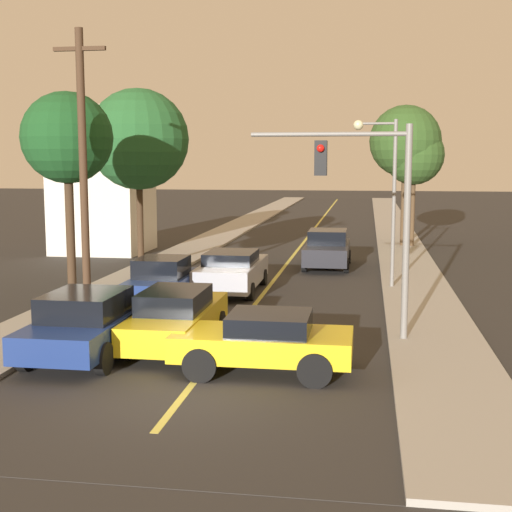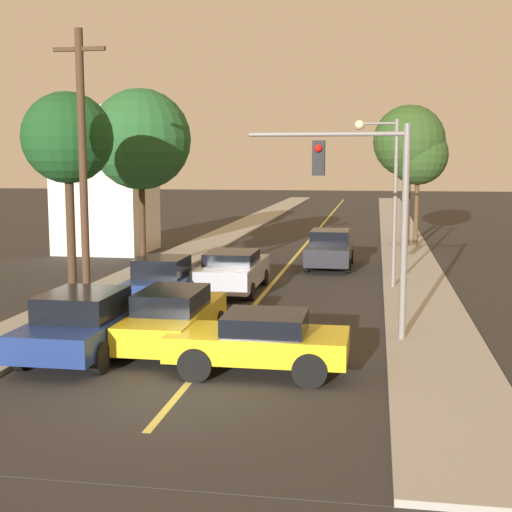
# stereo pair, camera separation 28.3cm
# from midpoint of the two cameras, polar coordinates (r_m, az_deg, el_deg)

# --- Properties ---
(ground_plane) EXTENTS (200.00, 200.00, 0.00)m
(ground_plane) POSITION_cam_midpoint_polar(r_m,az_deg,el_deg) (14.76, -5.76, -11.13)
(ground_plane) COLOR #2D2B28
(road_surface) EXTENTS (8.44, 80.00, 0.01)m
(road_surface) POSITION_cam_midpoint_polar(r_m,az_deg,el_deg) (49.84, 5.21, 2.18)
(road_surface) COLOR #2D2B28
(road_surface) RESTS_ON ground
(sidewalk_left) EXTENTS (2.50, 80.00, 0.12)m
(sidewalk_left) POSITION_cam_midpoint_polar(r_m,az_deg,el_deg) (50.54, -0.99, 2.35)
(sidewalk_left) COLOR #9E998E
(sidewalk_left) RESTS_ON ground
(sidewalk_right) EXTENTS (2.50, 80.00, 0.12)m
(sidewalk_right) POSITION_cam_midpoint_polar(r_m,az_deg,el_deg) (49.72, 11.52, 2.10)
(sidewalk_right) COLOR #9E998E
(sidewalk_right) RESTS_ON ground
(car_near_lane_front) EXTENTS (1.85, 4.88, 1.50)m
(car_near_lane_front) POSITION_cam_midpoint_polar(r_m,az_deg,el_deg) (18.48, -6.15, -4.84)
(car_near_lane_front) COLOR gold
(car_near_lane_front) RESTS_ON ground
(car_near_lane_second) EXTENTS (2.07, 4.89, 1.50)m
(car_near_lane_second) POSITION_cam_midpoint_polar(r_m,az_deg,el_deg) (25.81, -1.56, -1.17)
(car_near_lane_second) COLOR #A5A8B2
(car_near_lane_second) RESTS_ON ground
(car_outer_lane_front) EXTENTS (2.07, 4.80, 1.61)m
(car_outer_lane_front) POSITION_cam_midpoint_polar(r_m,az_deg,el_deg) (17.89, -13.04, -5.18)
(car_outer_lane_front) COLOR navy
(car_outer_lane_front) RESTS_ON ground
(car_outer_lane_second) EXTENTS (1.88, 4.05, 1.57)m
(car_outer_lane_second) POSITION_cam_midpoint_polar(r_m,az_deg,el_deg) (23.86, -7.10, -1.97)
(car_outer_lane_second) COLOR navy
(car_outer_lane_second) RESTS_ON ground
(car_far_oncoming) EXTENTS (2.01, 4.74, 1.67)m
(car_far_oncoming) POSITION_cam_midpoint_polar(r_m,az_deg,el_deg) (31.84, 6.17, 0.56)
(car_far_oncoming) COLOR black
(car_far_oncoming) RESTS_ON ground
(car_crossing_right) EXTENTS (3.99, 2.01, 1.38)m
(car_crossing_right) POSITION_cam_midpoint_polar(r_m,az_deg,el_deg) (16.05, 0.82, -6.79)
(car_crossing_right) COLOR gold
(car_crossing_right) RESTS_ON ground
(traffic_signal_mast) EXTENTS (4.14, 0.42, 5.54)m
(traffic_signal_mast) POSITION_cam_midpoint_polar(r_m,az_deg,el_deg) (18.60, 9.32, 4.85)
(traffic_signal_mast) COLOR slate
(traffic_signal_mast) RESTS_ON ground
(streetlamp_right) EXTENTS (1.59, 0.36, 6.10)m
(streetlamp_right) POSITION_cam_midpoint_polar(r_m,az_deg,el_deg) (26.46, 10.56, 6.13)
(streetlamp_right) COLOR slate
(streetlamp_right) RESTS_ON ground
(utility_pole_left) EXTENTS (1.60, 0.24, 8.47)m
(utility_pole_left) POSITION_cam_midpoint_polar(r_m,az_deg,el_deg) (22.12, -13.32, 6.87)
(utility_pole_left) COLOR #422D1E
(utility_pole_left) RESTS_ON ground
(tree_left_near) EXTENTS (2.94, 2.94, 6.82)m
(tree_left_near) POSITION_cam_midpoint_polar(r_m,az_deg,el_deg) (23.97, -14.50, 9.05)
(tree_left_near) COLOR #3D2B1C
(tree_left_near) RESTS_ON ground
(tree_left_far) EXTENTS (4.21, 4.21, 7.60)m
(tree_left_far) POSITION_cam_midpoint_polar(r_m,az_deg,el_deg) (30.56, -8.95, 9.18)
(tree_left_far) COLOR #3D2B1C
(tree_left_far) RESTS_ON ground
(tree_right_near) EXTENTS (3.23, 3.23, 6.53)m
(tree_right_near) POSITION_cam_midpoint_polar(r_m,az_deg,el_deg) (39.56, 13.04, 7.87)
(tree_right_near) COLOR #4C3823
(tree_right_near) RESTS_ON ground
(tree_right_far) EXTENTS (3.85, 3.85, 7.58)m
(tree_right_far) POSITION_cam_midpoint_polar(r_m,az_deg,el_deg) (39.64, 12.36, 8.95)
(tree_right_far) COLOR #4C3823
(tree_right_far) RESTS_ON ground
(domed_building_left) EXTENTS (4.39, 4.39, 7.61)m
(domed_building_left) POSITION_cam_midpoint_polar(r_m,az_deg,el_deg) (37.83, -11.67, 5.36)
(domed_building_left) COLOR beige
(domed_building_left) RESTS_ON ground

